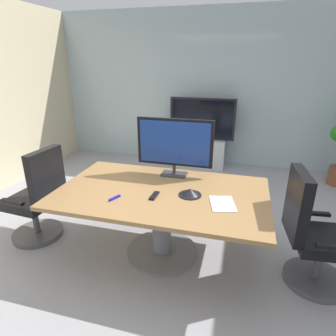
# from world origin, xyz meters

# --- Properties ---
(ground_plane) EXTENTS (7.04, 7.04, 0.00)m
(ground_plane) POSITION_xyz_m (0.00, 0.00, 0.00)
(ground_plane) COLOR #99999E
(wall_back_glass_partition) EXTENTS (6.04, 0.10, 2.83)m
(wall_back_glass_partition) POSITION_xyz_m (0.00, 2.96, 1.42)
(wall_back_glass_partition) COLOR #9EB2B7
(wall_back_glass_partition) RESTS_ON ground
(conference_table) EXTENTS (2.06, 1.24, 0.74)m
(conference_table) POSITION_xyz_m (-0.05, -0.15, 0.56)
(conference_table) COLOR olive
(conference_table) RESTS_ON ground
(office_chair_left) EXTENTS (0.61, 0.59, 1.09)m
(office_chair_left) POSITION_xyz_m (-1.46, -0.24, 0.46)
(office_chair_left) COLOR #4C4C51
(office_chair_left) RESTS_ON ground
(office_chair_right) EXTENTS (0.62, 0.59, 1.09)m
(office_chair_right) POSITION_xyz_m (1.35, -0.20, 0.46)
(office_chair_right) COLOR #4C4C51
(office_chair_right) RESTS_ON ground
(tv_monitor) EXTENTS (0.84, 0.18, 0.64)m
(tv_monitor) POSITION_xyz_m (-0.03, 0.30, 1.09)
(tv_monitor) COLOR #333338
(tv_monitor) RESTS_ON conference_table
(wall_display_unit) EXTENTS (1.20, 0.36, 1.31)m
(wall_display_unit) POSITION_xyz_m (-0.07, 2.61, 0.44)
(wall_display_unit) COLOR #B7BABC
(wall_display_unit) RESTS_ON ground
(conference_phone) EXTENTS (0.22, 0.22, 0.07)m
(conference_phone) POSITION_xyz_m (0.24, -0.17, 0.77)
(conference_phone) COLOR black
(conference_phone) RESTS_ON conference_table
(remote_control) EXTENTS (0.05, 0.17, 0.02)m
(remote_control) POSITION_xyz_m (-0.08, -0.28, 0.74)
(remote_control) COLOR black
(remote_control) RESTS_ON conference_table
(whiteboard_marker) EXTENTS (0.07, 0.13, 0.02)m
(whiteboard_marker) POSITION_xyz_m (-0.43, -0.43, 0.75)
(whiteboard_marker) COLOR #1919A5
(whiteboard_marker) RESTS_ON conference_table
(paper_notepad) EXTENTS (0.28, 0.34, 0.01)m
(paper_notepad) POSITION_xyz_m (0.56, -0.27, 0.74)
(paper_notepad) COLOR white
(paper_notepad) RESTS_ON conference_table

